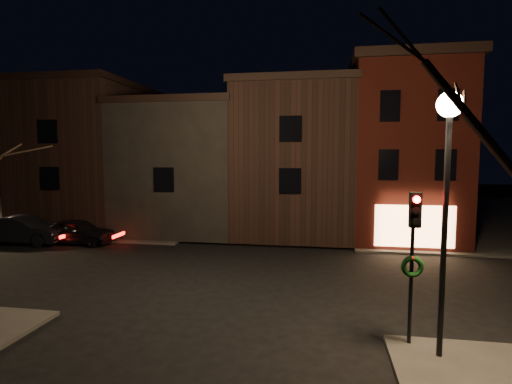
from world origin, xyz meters
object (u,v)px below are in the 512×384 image
at_px(parked_car_a, 77,231).
at_px(traffic_signal, 413,245).
at_px(parked_car_b, 23,230).
at_px(street_lamp_near, 448,152).

bearing_deg(parked_car_a, traffic_signal, -122.17).
relative_size(traffic_signal, parked_car_a, 0.94).
xyz_separation_m(parked_car_a, parked_car_b, (-3.09, -0.55, 0.07)).
bearing_deg(street_lamp_near, parked_car_b, 153.51).
distance_m(traffic_signal, parked_car_a, 19.23).
relative_size(parked_car_a, parked_car_b, 0.88).
bearing_deg(parked_car_b, parked_car_a, -84.34).
bearing_deg(traffic_signal, street_lamp_near, -39.37).
relative_size(street_lamp_near, traffic_signal, 1.60).
bearing_deg(parked_car_b, street_lamp_near, -120.84).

